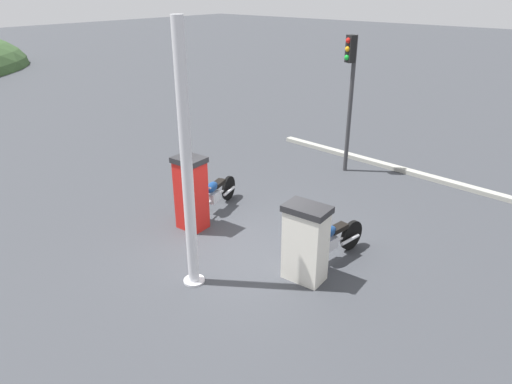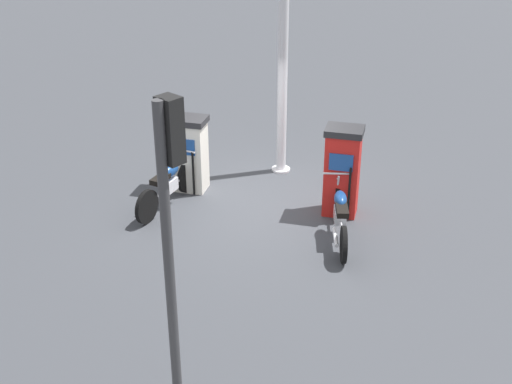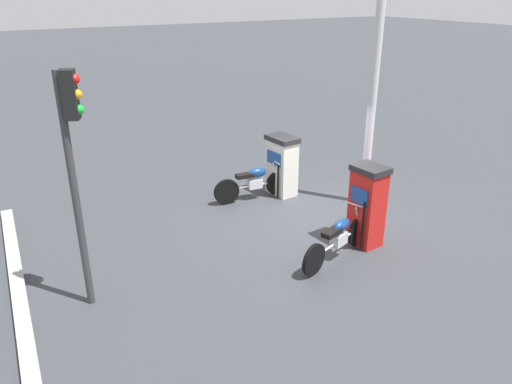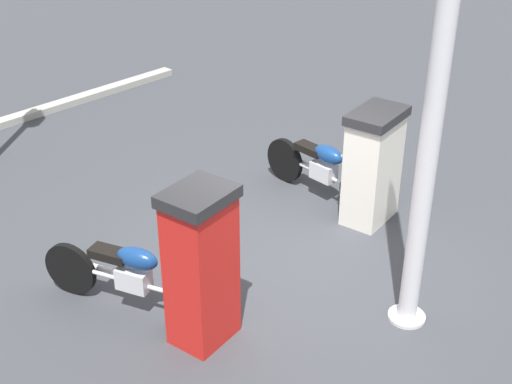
{
  "view_description": "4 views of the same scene",
  "coord_description": "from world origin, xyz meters",
  "px_view_note": "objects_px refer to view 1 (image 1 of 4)",
  "views": [
    {
      "loc": [
        -6.43,
        -5.7,
        5.15
      ],
      "look_at": [
        0.4,
        0.16,
        1.09
      ],
      "focal_mm": 32.5,
      "sensor_mm": 36.0,
      "label": 1
    },
    {
      "loc": [
        10.81,
        3.72,
        6.07
      ],
      "look_at": [
        1.53,
        0.49,
        1.08
      ],
      "focal_mm": 46.88,
      "sensor_mm": 36.0,
      "label": 2
    },
    {
      "loc": [
        6.38,
        8.19,
        4.99
      ],
      "look_at": [
        1.16,
        -0.57,
        0.69
      ],
      "focal_mm": 34.41,
      "sensor_mm": 36.0,
      "label": 3
    },
    {
      "loc": [
        -4.25,
        5.46,
        4.78
      ],
      "look_at": [
        0.58,
        -0.17,
        0.7
      ],
      "focal_mm": 48.77,
      "sensor_mm": 36.0,
      "label": 4
    }
  ],
  "objects_px": {
    "fuel_pump_far": "(191,193)",
    "motorcycle_far_pump": "(214,195)",
    "canopy_support_pole": "(187,169)",
    "fuel_pump_near": "(306,243)",
    "motorcycle_near_pump": "(330,242)",
    "roadside_traffic_light": "(350,82)"
  },
  "relations": [
    {
      "from": "fuel_pump_far",
      "to": "canopy_support_pole",
      "type": "relative_size",
      "value": 0.36
    },
    {
      "from": "canopy_support_pole",
      "to": "fuel_pump_near",
      "type": "bearing_deg",
      "value": -46.17
    },
    {
      "from": "fuel_pump_near",
      "to": "canopy_support_pole",
      "type": "bearing_deg",
      "value": 133.83
    },
    {
      "from": "motorcycle_far_pump",
      "to": "roadside_traffic_light",
      "type": "height_order",
      "value": "roadside_traffic_light"
    },
    {
      "from": "fuel_pump_near",
      "to": "motorcycle_far_pump",
      "type": "relative_size",
      "value": 0.73
    },
    {
      "from": "motorcycle_near_pump",
      "to": "roadside_traffic_light",
      "type": "relative_size",
      "value": 0.53
    },
    {
      "from": "fuel_pump_far",
      "to": "roadside_traffic_light",
      "type": "height_order",
      "value": "roadside_traffic_light"
    },
    {
      "from": "fuel_pump_near",
      "to": "fuel_pump_far",
      "type": "xyz_separation_m",
      "value": [
        -0.0,
        3.13,
        0.09
      ]
    },
    {
      "from": "roadside_traffic_light",
      "to": "canopy_support_pole",
      "type": "xyz_separation_m",
      "value": [
        -6.8,
        -0.83,
        -0.36
      ]
    },
    {
      "from": "motorcycle_near_pump",
      "to": "fuel_pump_near",
      "type": "bearing_deg",
      "value": 177.03
    },
    {
      "from": "fuel_pump_far",
      "to": "roadside_traffic_light",
      "type": "relative_size",
      "value": 0.44
    },
    {
      "from": "fuel_pump_near",
      "to": "motorcycle_far_pump",
      "type": "height_order",
      "value": "fuel_pump_near"
    },
    {
      "from": "fuel_pump_far",
      "to": "motorcycle_far_pump",
      "type": "bearing_deg",
      "value": 11.79
    },
    {
      "from": "roadside_traffic_light",
      "to": "canopy_support_pole",
      "type": "bearing_deg",
      "value": -173.06
    },
    {
      "from": "fuel_pump_far",
      "to": "fuel_pump_near",
      "type": "bearing_deg",
      "value": -90.0
    },
    {
      "from": "fuel_pump_far",
      "to": "motorcycle_far_pump",
      "type": "relative_size",
      "value": 0.82
    },
    {
      "from": "fuel_pump_near",
      "to": "motorcycle_near_pump",
      "type": "bearing_deg",
      "value": -2.97
    },
    {
      "from": "fuel_pump_near",
      "to": "motorcycle_near_pump",
      "type": "height_order",
      "value": "fuel_pump_near"
    },
    {
      "from": "roadside_traffic_light",
      "to": "canopy_support_pole",
      "type": "distance_m",
      "value": 6.86
    },
    {
      "from": "fuel_pump_far",
      "to": "canopy_support_pole",
      "type": "xyz_separation_m",
      "value": [
        -1.45,
        -1.62,
        1.42
      ]
    },
    {
      "from": "motorcycle_near_pump",
      "to": "motorcycle_far_pump",
      "type": "distance_m",
      "value": 3.35
    },
    {
      "from": "motorcycle_near_pump",
      "to": "roadside_traffic_light",
      "type": "distance_m",
      "value": 5.58
    }
  ]
}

